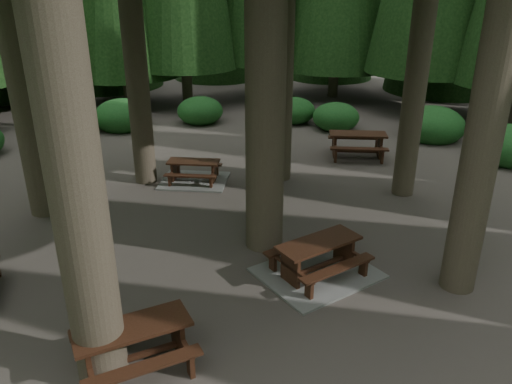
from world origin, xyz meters
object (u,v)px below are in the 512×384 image
object	(u,v)px
picnic_table_c	(194,175)
picnic_table_e	(133,340)
picnic_table_a	(318,263)
picnic_table_d	(357,141)

from	to	relation	value
picnic_table_c	picnic_table_e	xyz separation A→B (m)	(-2.20, -7.54, 0.30)
picnic_table_a	picnic_table_e	size ratio (longest dim) A/B	1.37
picnic_table_a	picnic_table_e	xyz separation A→B (m)	(-3.79, -1.69, 0.25)
picnic_table_a	picnic_table_c	size ratio (longest dim) A/B	1.13
picnic_table_a	picnic_table_d	bearing A→B (deg)	39.95
picnic_table_a	picnic_table_d	world-z (taller)	picnic_table_d
picnic_table_c	picnic_table_e	world-z (taller)	picnic_table_e
picnic_table_d	picnic_table_c	bearing A→B (deg)	-151.64
picnic_table_c	picnic_table_e	bearing A→B (deg)	-84.34
picnic_table_a	picnic_table_d	xyz separation A→B (m)	(4.20, 6.62, 0.29)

